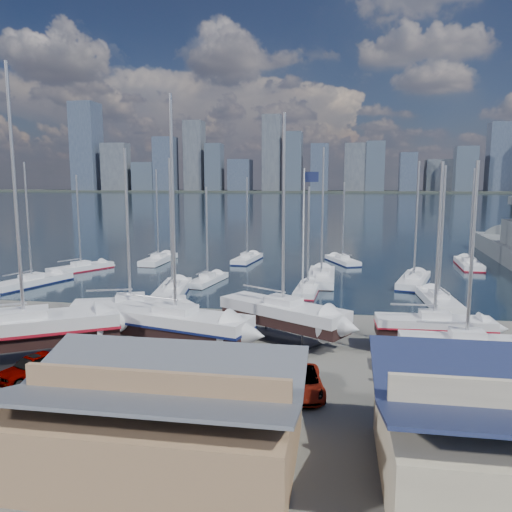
# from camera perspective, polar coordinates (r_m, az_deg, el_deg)

# --- Properties ---
(ground) EXTENTS (1400.00, 1400.00, 0.00)m
(ground) POSITION_cam_1_polar(r_m,az_deg,el_deg) (37.92, -2.65, -10.02)
(ground) COLOR #605E59
(ground) RESTS_ON ground
(water) EXTENTS (1400.00, 600.00, 0.40)m
(water) POSITION_cam_1_polar(r_m,az_deg,el_deg) (345.47, 8.14, 6.32)
(water) COLOR #1B2A3F
(water) RESTS_ON ground
(far_shore) EXTENTS (1400.00, 80.00, 2.20)m
(far_shore) POSITION_cam_1_polar(r_m,az_deg,el_deg) (605.32, 8.70, 7.29)
(far_shore) COLOR #2D332D
(far_shore) RESTS_ON ground
(skyline) EXTENTS (639.14, 43.80, 107.69)m
(skyline) POSITION_cam_1_polar(r_m,az_deg,el_deg) (599.75, 8.01, 10.93)
(skyline) COLOR #475166
(skyline) RESTS_ON far_shore
(shed_grey) EXTENTS (12.60, 8.40, 4.17)m
(shed_grey) POSITION_cam_1_polar(r_m,az_deg,el_deg) (22.84, -11.44, -17.28)
(shed_grey) COLOR #8C6B4C
(shed_grey) RESTS_ON ground
(sailboat_cradle_1) EXTENTS (12.26, 9.12, 19.45)m
(sailboat_cradle_1) POSITION_cam_1_polar(r_m,az_deg,el_deg) (37.08, -24.93, -7.61)
(sailboat_cradle_1) COLOR #2D2D33
(sailboat_cradle_1) RESTS_ON ground
(sailboat_cradle_2) EXTENTS (9.20, 5.25, 14.60)m
(sailboat_cradle_2) POSITION_cam_1_polar(r_m,az_deg,el_deg) (41.56, -14.13, -5.74)
(sailboat_cradle_2) COLOR #2D2D33
(sailboat_cradle_2) RESTS_ON ground
(sailboat_cradle_3) EXTENTS (11.53, 5.91, 17.80)m
(sailboat_cradle_3) POSITION_cam_1_polar(r_m,az_deg,el_deg) (35.91, -9.16, -7.57)
(sailboat_cradle_3) COLOR #2D2D33
(sailboat_cradle_3) RESTS_ON ground
(sailboat_cradle_4) EXTENTS (10.47, 7.85, 16.97)m
(sailboat_cradle_4) POSITION_cam_1_polar(r_m,az_deg,el_deg) (38.30, 3.09, -6.51)
(sailboat_cradle_4) COLOR #2D2D33
(sailboat_cradle_4) RESTS_ON ground
(sailboat_cradle_5) EXTENTS (8.08, 2.29, 13.26)m
(sailboat_cradle_5) POSITION_cam_1_polar(r_m,az_deg,el_deg) (33.99, 22.89, -9.48)
(sailboat_cradle_5) COLOR #2D2D33
(sailboat_cradle_5) RESTS_ON ground
(sailboat_cradle_6) EXTENTS (8.23, 2.58, 13.39)m
(sailboat_cradle_6) POSITION_cam_1_polar(r_m,az_deg,el_deg) (37.90, 19.68, -7.46)
(sailboat_cradle_6) COLOR #2D2D33
(sailboat_cradle_6) RESTS_ON ground
(sailboat_moored_0) EXTENTS (5.63, 10.37, 14.93)m
(sailboat_moored_0) POSITION_cam_1_polar(r_m,az_deg,el_deg) (63.93, -24.22, -2.86)
(sailboat_moored_0) COLOR black
(sailboat_moored_0) RESTS_ON water
(sailboat_moored_1) EXTENTS (6.51, 9.21, 13.57)m
(sailboat_moored_1) POSITION_cam_1_polar(r_m,az_deg,el_deg) (72.03, -19.36, -1.40)
(sailboat_moored_1) COLOR black
(sailboat_moored_1) RESTS_ON water
(sailboat_moored_2) EXTENTS (2.84, 9.66, 14.52)m
(sailboat_moored_2) POSITION_cam_1_polar(r_m,az_deg,el_deg) (76.36, -11.06, -0.53)
(sailboat_moored_2) COLOR black
(sailboat_moored_2) RESTS_ON water
(sailboat_moored_3) EXTENTS (4.37, 10.46, 15.17)m
(sailboat_moored_3) POSITION_cam_1_polar(r_m,az_deg,el_deg) (54.51, -9.52, -4.07)
(sailboat_moored_3) COLOR black
(sailboat_moored_3) RESTS_ON water
(sailboat_moored_4) EXTENTS (3.46, 8.20, 12.00)m
(sailboat_moored_4) POSITION_cam_1_polar(r_m,az_deg,el_deg) (59.99, -5.55, -2.83)
(sailboat_moored_4) COLOR black
(sailboat_moored_4) RESTS_ON water
(sailboat_moored_5) EXTENTS (3.60, 9.19, 13.37)m
(sailboat_moored_5) POSITION_cam_1_polar(r_m,az_deg,el_deg) (75.92, -1.00, -0.43)
(sailboat_moored_5) COLOR black
(sailboat_moored_5) RESTS_ON water
(sailboat_moored_6) EXTENTS (2.73, 8.20, 12.08)m
(sailboat_moored_6) POSITION_cam_1_polar(r_m,az_deg,el_deg) (55.02, 5.91, -3.88)
(sailboat_moored_6) COLOR black
(sailboat_moored_6) RESTS_ON water
(sailboat_moored_7) EXTENTS (3.14, 11.15, 16.83)m
(sailboat_moored_7) POSITION_cam_1_polar(r_m,az_deg,el_deg) (61.34, 7.47, -2.62)
(sailboat_moored_7) COLOR black
(sailboat_moored_7) RESTS_ON water
(sailboat_moored_8) EXTENTS (5.46, 8.66, 12.57)m
(sailboat_moored_8) POSITION_cam_1_polar(r_m,az_deg,el_deg) (75.54, 9.84, -0.60)
(sailboat_moored_8) COLOR black
(sailboat_moored_8) RESTS_ON water
(sailboat_moored_9) EXTENTS (3.10, 9.53, 14.21)m
(sailboat_moored_9) POSITION_cam_1_polar(r_m,az_deg,el_deg) (52.64, 20.12, -4.91)
(sailboat_moored_9) COLOR black
(sailboat_moored_9) RESTS_ON water
(sailboat_moored_10) EXTENTS (5.39, 10.48, 15.08)m
(sailboat_moored_10) POSITION_cam_1_polar(r_m,az_deg,el_deg) (61.90, 17.58, -2.86)
(sailboat_moored_10) COLOR black
(sailboat_moored_10) RESTS_ON water
(sailboat_moored_11) EXTENTS (3.40, 9.93, 14.59)m
(sailboat_moored_11) POSITION_cam_1_polar(r_m,az_deg,el_deg) (77.31, 23.12, -0.95)
(sailboat_moored_11) COLOR black
(sailboat_moored_11) RESTS_ON water
(car_a) EXTENTS (3.50, 4.80, 1.52)m
(car_a) POSITION_cam_1_polar(r_m,az_deg,el_deg) (34.36, -24.12, -11.42)
(car_a) COLOR gray
(car_a) RESTS_ON ground
(car_b) EXTENTS (5.09, 2.68, 1.59)m
(car_b) POSITION_cam_1_polar(r_m,az_deg,el_deg) (29.34, -11.39, -14.17)
(car_b) COLOR gray
(car_b) RESTS_ON ground
(car_c) EXTENTS (3.02, 5.22, 1.37)m
(car_c) POSITION_cam_1_polar(r_m,az_deg,el_deg) (29.51, 5.33, -14.14)
(car_c) COLOR gray
(car_c) RESTS_ON ground
(car_d) EXTENTS (2.56, 5.70, 1.62)m
(car_d) POSITION_cam_1_polar(r_m,az_deg,el_deg) (29.16, 17.71, -14.54)
(car_d) COLOR gray
(car_d) RESTS_ON ground
(flagpole) EXTENTS (1.15, 0.12, 13.04)m
(flagpole) POSITION_cam_1_polar(r_m,az_deg,el_deg) (38.22, 5.56, 1.76)
(flagpole) COLOR white
(flagpole) RESTS_ON ground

